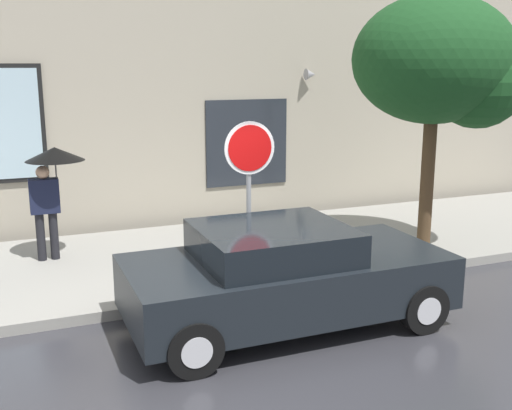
# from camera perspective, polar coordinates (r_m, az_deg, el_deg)

# --- Properties ---
(ground_plane) EXTENTS (60.00, 60.00, 0.00)m
(ground_plane) POSITION_cam_1_polar(r_m,az_deg,el_deg) (7.89, -2.77, -11.98)
(ground_plane) COLOR #333338
(sidewalk) EXTENTS (20.00, 4.00, 0.15)m
(sidewalk) POSITION_cam_1_polar(r_m,az_deg,el_deg) (10.55, -8.23, -5.13)
(sidewalk) COLOR gray
(sidewalk) RESTS_ON ground
(building_facade) EXTENTS (20.00, 0.67, 7.00)m
(building_facade) POSITION_cam_1_polar(r_m,az_deg,el_deg) (12.47, -11.77, 13.40)
(building_facade) COLOR #B2A893
(building_facade) RESTS_ON ground
(parked_car) EXTENTS (4.10, 1.95, 1.34)m
(parked_car) POSITION_cam_1_polar(r_m,az_deg,el_deg) (7.95, 2.64, -6.54)
(parked_car) COLOR black
(parked_car) RESTS_ON ground
(pedestrian_with_umbrella) EXTENTS (0.94, 0.94, 1.86)m
(pedestrian_with_umbrella) POSITION_cam_1_polar(r_m,az_deg,el_deg) (10.52, -18.37, 2.94)
(pedestrian_with_umbrella) COLOR black
(pedestrian_with_umbrella) RESTS_ON sidewalk
(street_tree) EXTENTS (2.83, 2.40, 4.30)m
(street_tree) POSITION_cam_1_polar(r_m,az_deg,el_deg) (10.88, 16.95, 12.28)
(street_tree) COLOR #4C3823
(street_tree) RESTS_ON sidewalk
(stop_sign) EXTENTS (0.76, 0.10, 2.38)m
(stop_sign) POSITION_cam_1_polar(r_m,az_deg,el_deg) (8.86, -0.62, 3.23)
(stop_sign) COLOR gray
(stop_sign) RESTS_ON sidewalk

